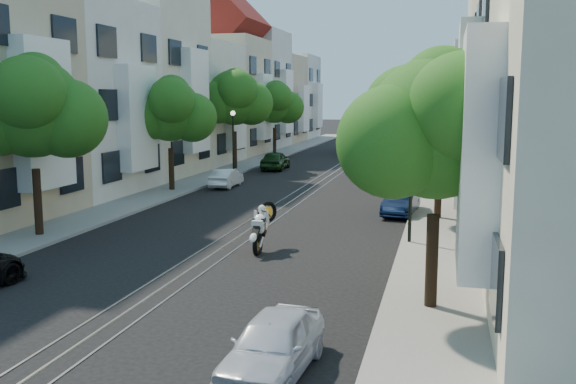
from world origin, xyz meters
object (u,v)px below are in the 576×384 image
Objects in this scene: tree_w_d at (275,104)px; parked_car_e_mid at (401,202)px; lamp_east at (411,165)px; cable_car at (359,133)px; lamp_west at (233,133)px; parked_car_e_near at (273,345)px; tree_w_a at (33,110)px; tree_w_b at (171,112)px; parked_car_w_far at (275,160)px; parked_car_w_mid at (226,178)px; tree_e_c at (444,107)px; tree_e_a at (439,131)px; tree_w_c at (235,99)px; sportbike_rider at (261,225)px; tree_e_d at (445,101)px; parked_car_e_far at (406,164)px; tree_e_b at (443,108)px.

parked_car_e_mid is (12.74, -26.08, -4.02)m from tree_w_d.
tree_w_d is 34.73m from lamp_east.
cable_car is at bearing 39.82° from tree_w_d.
parked_car_e_near is (10.70, -29.46, -2.26)m from lamp_west.
tree_w_a is 1.61× the size of lamp_west.
tree_w_b is 8.22m from lamp_west.
parked_car_e_mid is at bearing 119.76° from parked_car_w_far.
tree_e_c is at bearing -164.96° from parked_car_w_mid.
lamp_west is at bearing 124.99° from lamp_east.
lamp_east reaches higher than parked_car_w_mid.
tree_w_a is at bearing 160.85° from tree_e_a.
tree_w_c reaches higher than parked_car_e_mid.
tree_e_d is at bearing 79.29° from sportbike_rider.
tree_w_d reaches higher than lamp_west.
tree_e_d is 1.65× the size of lamp_west.
parked_car_w_mid is at bearing 81.02° from tree_w_a.
tree_e_a is at bearing -61.55° from lamp_west.
sportbike_rider is at bearing -0.63° from tree_w_a.
cable_car is at bearing 99.89° from tree_e_a.
tree_w_b is (-0.00, 12.00, -0.34)m from tree_w_a.
tree_w_c is at bearing 122.65° from lamp_east.
tree_w_a is 15.57m from parked_car_e_mid.
tree_w_a is at bearing 179.93° from sportbike_rider.
sportbike_rider is 0.50× the size of parked_car_w_far.
parked_car_w_mid is (-9.71, -10.12, -0.04)m from parked_car_e_far.
tree_e_a reaches higher than parked_car_w_mid.
tree_e_c is at bearing -66.42° from parked_car_e_far.
tree_w_b is at bearing -90.00° from tree_w_d.
tree_w_b reaches higher than parked_car_e_near.
tree_w_d is 0.81× the size of cable_car.
parked_car_e_far is 1.05× the size of parked_car_w_far.
sportbike_rider is (-5.79, 4.91, -3.49)m from tree_e_a.
tree_w_a is 24.28m from parked_car_w_far.
cable_car is at bearing -101.25° from parked_car_w_mid.
tree_e_b is 15.25m from tree_w_b.
tree_w_c is 25.01m from lamp_east.
tree_w_b is 1.84× the size of parked_car_e_near.
parked_car_w_mid is (-6.33, 14.52, -0.36)m from sportbike_rider.
parked_car_w_far is (2.74, 11.78, -3.72)m from tree_w_b.
tree_w_a is (-14.40, -7.00, 0.00)m from tree_e_b.
tree_e_b reaches higher than parked_car_e_mid.
tree_e_d is 1.09× the size of tree_w_b.
tree_e_d reaches higher than parked_car_e_near.
tree_e_c is 0.92× the size of tree_w_c.
lamp_west is 6.23m from parked_car_w_mid.
parked_car_e_far reaches higher than parked_car_e_mid.
lamp_east is 1.00× the size of lamp_west.
tree_e_a is at bearing -62.78° from tree_w_c.
tree_e_c reaches higher than cable_car.
lamp_west is 0.52× the size of cable_car.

